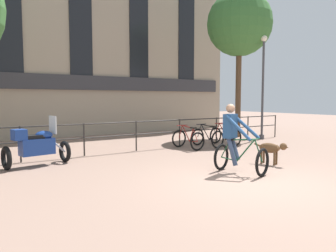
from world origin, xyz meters
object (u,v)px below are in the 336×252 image
Objects in this scene: cyclist_with_bike at (236,142)px; dog at (272,149)px; parked_bicycle_mid_right at (225,136)px; street_lamp at (263,82)px; parked_motorcycle at (36,146)px; parked_bicycle_near_lamp at (188,139)px; parked_bicycle_mid_left at (207,137)px.

cyclist_with_bike reaches higher than dog.
street_lamp is at bearing -174.36° from parked_bicycle_mid_right.
cyclist_with_bike is 1.47× the size of parked_bicycle_mid_right.
cyclist_with_bike is at bearing 45.36° from parked_bicycle_mid_right.
cyclist_with_bike is at bearing -144.70° from street_lamp.
parked_bicycle_mid_right is 0.25× the size of street_lamp.
parked_motorcycle is 10.01m from street_lamp.
dog is 3.89m from parked_bicycle_mid_right.
parked_bicycle_near_lamp is 0.93m from parked_bicycle_mid_left.
parked_bicycle_mid_right is at bearing 49.77° from dog.
parked_motorcycle is 1.55× the size of parked_bicycle_mid_right.
street_lamp is (3.60, 0.45, 2.23)m from parked_bicycle_mid_left.
street_lamp is (2.67, 0.45, 2.23)m from parked_bicycle_mid_right.
street_lamp reaches higher than parked_bicycle_mid_left.
parked_motorcycle is 7.12m from parked_bicycle_mid_right.
dog is 0.86× the size of parked_bicycle_near_lamp.
parked_bicycle_mid_right is (1.63, 3.53, -0.09)m from dog.
parked_bicycle_mid_right is at bearing 174.89° from parked_bicycle_mid_left.
parked_bicycle_mid_right is at bearing -98.20° from parked_motorcycle.
parked_bicycle_mid_right is 3.51m from street_lamp.
dog is 6.24m from street_lamp.
parked_motorcycle is at bearing 121.20° from cyclist_with_bike.
parked_bicycle_mid_right is at bearing -170.46° from street_lamp.
cyclist_with_bike is 4.90m from parked_bicycle_mid_right.
parked_motorcycle reaches higher than dog.
street_lamp is at bearing 27.31° from dog.
dog is at bearing 61.35° from parked_bicycle_mid_right.
parked_motorcycle is at bearing -2.89° from parked_bicycle_mid_right.
dog is 0.84× the size of parked_bicycle_mid_left.
dog is 0.21× the size of street_lamp.
parked_bicycle_mid_left is 0.93m from parked_bicycle_mid_right.
dog is at bearing -10.28° from cyclist_with_bike.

